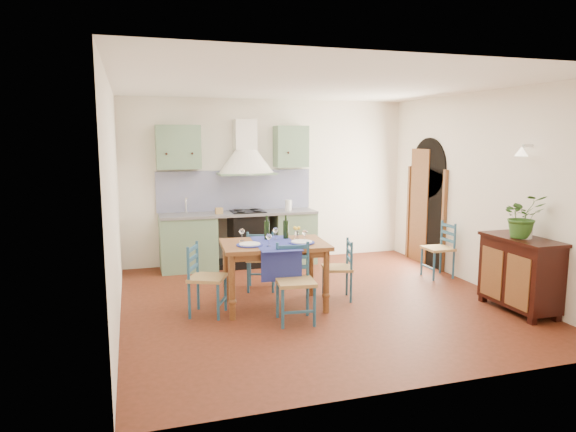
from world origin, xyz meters
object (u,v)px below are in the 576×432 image
object	(u,v)px
dining_table	(275,250)
potted_plant	(523,216)
chair_near	(295,282)
sideboard	(520,271)

from	to	relation	value
dining_table	potted_plant	distance (m)	3.07
chair_near	potted_plant	size ratio (longest dim) A/B	1.72
chair_near	sideboard	bearing A→B (deg)	-9.59
dining_table	potted_plant	bearing A→B (deg)	-20.39
potted_plant	chair_near	bearing A→B (deg)	170.09
dining_table	chair_near	xyz separation A→B (m)	(0.09, -0.57, -0.26)
chair_near	potted_plant	xyz separation A→B (m)	(2.76, -0.48, 0.73)
dining_table	chair_near	bearing A→B (deg)	-81.55
dining_table	potted_plant	world-z (taller)	potted_plant
chair_near	sideboard	distance (m)	2.82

